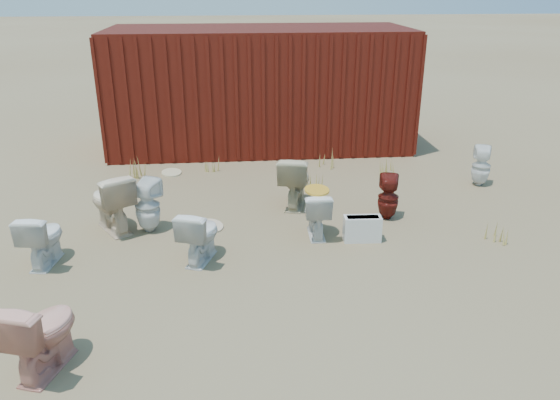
{
  "coord_description": "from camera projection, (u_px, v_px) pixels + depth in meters",
  "views": [
    {
      "loc": [
        -0.62,
        -6.14,
        3.3
      ],
      "look_at": [
        0.0,
        0.6,
        0.55
      ],
      "focal_mm": 35.0,
      "sensor_mm": 36.0,
      "label": 1
    }
  ],
  "objects": [
    {
      "name": "weed_clump_e",
      "position": [
        325.0,
        159.0,
        10.22
      ],
      "size": [
        0.34,
        0.34,
        0.33
      ],
      "primitive_type": "cone",
      "color": "olive",
      "rests_on": "ground"
    },
    {
      "name": "weed_clump_b",
      "position": [
        314.0,
        181.0,
        9.17
      ],
      "size": [
        0.32,
        0.32,
        0.29
      ],
      "primitive_type": "cone",
      "color": "olive",
      "rests_on": "ground"
    },
    {
      "name": "toilet_front_maroon",
      "position": [
        388.0,
        197.0,
        7.97
      ],
      "size": [
        0.36,
        0.37,
        0.67
      ],
      "primitive_type": "imported",
      "rotation": [
        0.0,
        0.0,
        2.9
      ],
      "color": "#5B150F",
      "rests_on": "ground"
    },
    {
      "name": "weed_clump_f",
      "position": [
        497.0,
        233.0,
        7.37
      ],
      "size": [
        0.28,
        0.28,
        0.23
      ],
      "primitive_type": "cone",
      "color": "olive",
      "rests_on": "ground"
    },
    {
      "name": "weed_clump_c",
      "position": [
        385.0,
        166.0,
        9.9
      ],
      "size": [
        0.36,
        0.36,
        0.29
      ],
      "primitive_type": "cone",
      "color": "olive",
      "rests_on": "ground"
    },
    {
      "name": "toilet_back_e",
      "position": [
        481.0,
        166.0,
        9.28
      ],
      "size": [
        0.4,
        0.4,
        0.68
      ],
      "primitive_type": "imported",
      "rotation": [
        0.0,
        0.0,
        2.78
      ],
      "color": "white",
      "rests_on": "ground"
    },
    {
      "name": "toilet_front_c",
      "position": [
        200.0,
        235.0,
        6.77
      ],
      "size": [
        0.6,
        0.78,
        0.7
      ],
      "primitive_type": "imported",
      "rotation": [
        0.0,
        0.0,
        2.79
      ],
      "color": "silver",
      "rests_on": "ground"
    },
    {
      "name": "yellow_lid",
      "position": [
        317.0,
        190.0,
        7.32
      ],
      "size": [
        0.33,
        0.42,
        0.02
      ],
      "primitive_type": "ellipsoid",
      "color": "gold",
      "rests_on": "toilet_back_yellowlid"
    },
    {
      "name": "toilet_back_a",
      "position": [
        148.0,
        206.0,
        7.55
      ],
      "size": [
        0.46,
        0.46,
        0.76
      ],
      "primitive_type": "imported",
      "rotation": [
        0.0,
        0.0,
        2.69
      ],
      "color": "white",
      "rests_on": "ground"
    },
    {
      "name": "toilet_back_yellowlid",
      "position": [
        316.0,
        213.0,
        7.44
      ],
      "size": [
        0.39,
        0.65,
        0.66
      ],
      "primitive_type": "imported",
      "rotation": [
        0.0,
        0.0,
        3.11
      ],
      "color": "silver",
      "rests_on": "ground"
    },
    {
      "name": "toilet_front_a",
      "position": [
        43.0,
        238.0,
        6.69
      ],
      "size": [
        0.48,
        0.73,
        0.69
      ],
      "primitive_type": "imported",
      "rotation": [
        0.0,
        0.0,
        3.0
      ],
      "color": "silver",
      "rests_on": "ground"
    },
    {
      "name": "weed_clump_a",
      "position": [
        135.0,
        168.0,
        9.71
      ],
      "size": [
        0.36,
        0.36,
        0.34
      ],
      "primitive_type": "cone",
      "color": "olive",
      "rests_on": "ground"
    },
    {
      "name": "toilet_front_pink",
      "position": [
        42.0,
        333.0,
        4.84
      ],
      "size": [
        0.64,
        0.85,
        0.77
      ],
      "primitive_type": "imported",
      "rotation": [
        0.0,
        0.0,
        2.84
      ],
      "color": "tan",
      "rests_on": "ground"
    },
    {
      "name": "loose_tank",
      "position": [
        362.0,
        229.0,
        7.34
      ],
      "size": [
        0.51,
        0.22,
        0.35
      ],
      "primitive_type": "cube",
      "rotation": [
        0.0,
        0.0,
        -0.04
      ],
      "color": "silver",
      "rests_on": "ground"
    },
    {
      "name": "toilet_back_beige_left",
      "position": [
        111.0,
        202.0,
        7.57
      ],
      "size": [
        0.85,
        0.96,
        0.85
      ],
      "primitive_type": "imported",
      "rotation": [
        0.0,
        0.0,
        3.7
      ],
      "color": "beige",
      "rests_on": "ground"
    },
    {
      "name": "shipping_container",
      "position": [
        260.0,
        88.0,
        11.3
      ],
      "size": [
        6.0,
        2.4,
        2.4
      ],
      "primitive_type": "cube",
      "color": "#45100B",
      "rests_on": "ground"
    },
    {
      "name": "loose_lid_far",
      "position": [
        172.0,
        172.0,
        9.97
      ],
      "size": [
        0.45,
        0.53,
        0.02
      ],
      "primitive_type": "ellipsoid",
      "rotation": [
        0.0,
        0.0,
        0.21
      ],
      "color": "beige",
      "rests_on": "ground"
    },
    {
      "name": "weed_clump_d",
      "position": [
        212.0,
        164.0,
        10.05
      ],
      "size": [
        0.3,
        0.3,
        0.25
      ],
      "primitive_type": "cone",
      "color": "olive",
      "rests_on": "ground"
    },
    {
      "name": "loose_lid_near",
      "position": [
        209.0,
        226.0,
        7.81
      ],
      "size": [
        0.54,
        0.6,
        0.02
      ],
      "primitive_type": "ellipsoid",
      "rotation": [
        0.0,
        0.0,
        0.38
      ],
      "color": "#CBB393",
      "rests_on": "ground"
    },
    {
      "name": "ground",
      "position": [
        284.0,
        257.0,
        6.96
      ],
      "size": [
        100.0,
        100.0,
        0.0
      ],
      "primitive_type": "plane",
      "color": "brown",
      "rests_on": "ground"
    },
    {
      "name": "toilet_back_beige_right",
      "position": [
        295.0,
        181.0,
        8.41
      ],
      "size": [
        0.65,
        0.9,
        0.82
      ],
      "primitive_type": "imported",
      "rotation": [
        0.0,
        0.0,
        2.89
      ],
      "color": "#BDB08A",
      "rests_on": "ground"
    }
  ]
}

